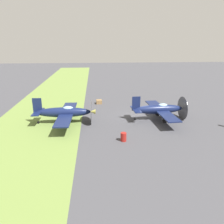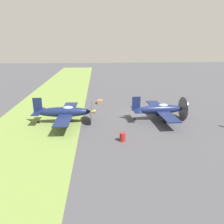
{
  "view_description": "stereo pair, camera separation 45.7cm",
  "coord_description": "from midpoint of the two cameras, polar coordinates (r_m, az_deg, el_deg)",
  "views": [
    {
      "loc": [
        27.7,
        -5.7,
        9.75
      ],
      "look_at": [
        1.35,
        -3.56,
        1.23
      ],
      "focal_mm": 35.16,
      "sensor_mm": 36.0,
      "label": 1
    },
    {
      "loc": [
        27.73,
        -5.25,
        9.75
      ],
      "look_at": [
        1.35,
        -3.56,
        1.23
      ],
      "focal_mm": 35.16,
      "sensor_mm": 36.0,
      "label": 2
    }
  ],
  "objects": [
    {
      "name": "supply_crate",
      "position": [
        36.08,
        -2.78,
        2.68
      ],
      "size": [
        0.94,
        0.94,
        0.64
      ],
      "primitive_type": "cube",
      "rotation": [
        0.0,
        0.0,
        0.05
      ],
      "color": "olive",
      "rests_on": "ground"
    },
    {
      "name": "fuel_drum",
      "position": [
        22.57,
        3.33,
        -6.51
      ],
      "size": [
        0.6,
        0.6,
        0.9
      ],
      "primitive_type": "cylinder",
      "color": "maroon",
      "rests_on": "ground"
    },
    {
      "name": "airplane_wingman",
      "position": [
        27.71,
        -11.74,
        0.0
      ],
      "size": [
        9.55,
        7.59,
        3.42
      ],
      "rotation": [
        0.0,
        0.0,
        -0.02
      ],
      "color": "#141E47",
      "rests_on": "ground"
    },
    {
      "name": "ground_plane",
      "position": [
        29.88,
        7.1,
        -1.33
      ],
      "size": [
        160.0,
        160.0,
        0.0
      ],
      "primitive_type": "plane",
      "color": "#424247"
    },
    {
      "name": "airplane_lead",
      "position": [
        29.05,
        12.72,
        0.67
      ],
      "size": [
        9.28,
        7.35,
        3.31
      ],
      "rotation": [
        0.0,
        0.0,
        0.05
      ],
      "color": "#141E47",
      "rests_on": "ground"
    },
    {
      "name": "grass_verge",
      "position": [
        30.31,
        -17.73,
        -1.78
      ],
      "size": [
        120.0,
        11.0,
        0.01
      ],
      "primitive_type": "cube",
      "color": "olive",
      "rests_on": "ground"
    }
  ]
}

